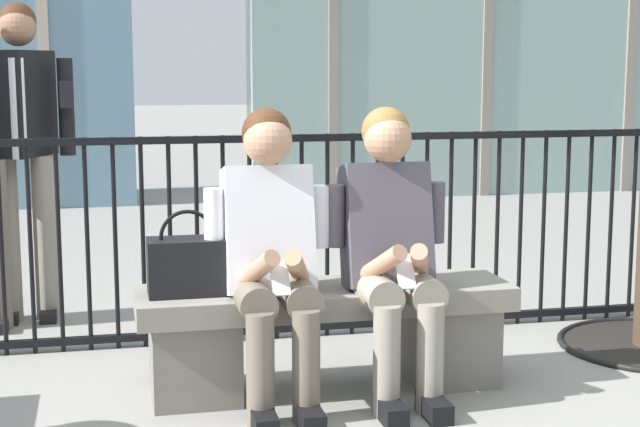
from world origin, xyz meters
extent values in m
plane|color=gray|center=(0.00, 0.00, 0.00)|extent=(60.00, 60.00, 0.00)
cube|color=gray|center=(0.00, 0.00, 0.40)|extent=(1.60, 0.44, 0.10)
cube|color=slate|center=(-0.56, 0.00, 0.17)|extent=(0.36, 0.37, 0.35)
cube|color=slate|center=(0.56, 0.00, 0.17)|extent=(0.36, 0.37, 0.35)
cylinder|color=#6B6051|center=(-0.34, -0.18, 0.47)|extent=(0.15, 0.40, 0.15)
cylinder|color=#6B6051|center=(-0.34, -0.38, 0.23)|extent=(0.11, 0.11, 0.45)
cube|color=black|center=(-0.34, -0.44, 0.04)|extent=(0.09, 0.22, 0.08)
cylinder|color=#6B6051|center=(-0.16, -0.18, 0.47)|extent=(0.15, 0.40, 0.15)
cylinder|color=#6B6051|center=(-0.16, -0.38, 0.23)|extent=(0.11, 0.11, 0.45)
cube|color=black|center=(-0.16, -0.44, 0.04)|extent=(0.09, 0.22, 0.08)
cube|color=silver|center=(-0.25, -0.04, 0.71)|extent=(0.36, 0.30, 0.55)
cylinder|color=silver|center=(-0.47, -0.04, 0.76)|extent=(0.08, 0.08, 0.26)
cylinder|color=tan|center=(-0.33, -0.26, 0.59)|extent=(0.16, 0.28, 0.20)
cylinder|color=silver|center=(-0.03, -0.04, 0.76)|extent=(0.08, 0.08, 0.26)
cylinder|color=tan|center=(-0.17, -0.26, 0.59)|extent=(0.16, 0.28, 0.20)
cube|color=silver|center=(-0.25, -0.32, 0.57)|extent=(0.07, 0.10, 0.13)
sphere|color=tan|center=(-0.25, -0.06, 1.08)|extent=(0.20, 0.20, 0.20)
sphere|color=#472816|center=(-0.25, -0.03, 1.11)|extent=(0.20, 0.20, 0.20)
cylinder|color=gray|center=(0.16, -0.18, 0.47)|extent=(0.15, 0.40, 0.15)
cylinder|color=gray|center=(0.16, -0.38, 0.23)|extent=(0.11, 0.11, 0.45)
cube|color=black|center=(0.16, -0.44, 0.04)|extent=(0.09, 0.22, 0.08)
cylinder|color=gray|center=(0.34, -0.18, 0.47)|extent=(0.15, 0.40, 0.15)
cylinder|color=gray|center=(0.34, -0.38, 0.23)|extent=(0.11, 0.11, 0.45)
cube|color=black|center=(0.34, -0.44, 0.04)|extent=(0.09, 0.22, 0.08)
cube|color=#4C4751|center=(0.25, -0.04, 0.71)|extent=(0.36, 0.30, 0.55)
cylinder|color=#4C4751|center=(0.03, -0.04, 0.76)|extent=(0.08, 0.08, 0.26)
cylinder|color=tan|center=(0.17, -0.26, 0.59)|extent=(0.16, 0.28, 0.20)
cylinder|color=#4C4751|center=(0.47, -0.04, 0.76)|extent=(0.08, 0.08, 0.26)
cylinder|color=tan|center=(0.33, -0.26, 0.59)|extent=(0.16, 0.28, 0.20)
cube|color=silver|center=(0.25, -0.32, 0.57)|extent=(0.07, 0.10, 0.13)
sphere|color=tan|center=(0.25, -0.06, 1.08)|extent=(0.20, 0.20, 0.20)
sphere|color=olive|center=(0.25, -0.03, 1.11)|extent=(0.20, 0.20, 0.20)
cube|color=black|center=(-0.58, -0.01, 0.57)|extent=(0.33, 0.18, 0.23)
torus|color=black|center=(-0.58, -0.01, 0.69)|extent=(0.23, 0.02, 0.23)
cylinder|color=gray|center=(-1.42, 1.49, 0.45)|extent=(0.13, 0.13, 0.90)
cube|color=black|center=(-1.42, 1.45, 0.03)|extent=(0.09, 0.22, 0.06)
cylinder|color=gray|center=(-1.22, 1.49, 0.45)|extent=(0.13, 0.13, 0.90)
cube|color=black|center=(-1.22, 1.45, 0.03)|extent=(0.09, 0.22, 0.06)
cube|color=black|center=(-1.32, 1.49, 1.18)|extent=(0.36, 0.44, 0.56)
cylinder|color=black|center=(-1.09, 1.49, 1.16)|extent=(0.08, 0.08, 0.52)
sphere|color=#8E664C|center=(-1.32, 1.49, 1.58)|extent=(0.20, 0.20, 0.20)
sphere|color=#472816|center=(-1.32, 1.51, 1.61)|extent=(0.20, 0.20, 0.20)
cube|color=black|center=(-1.08, 1.39, 1.23)|extent=(0.07, 0.01, 0.14)
cube|color=black|center=(-1.46, 1.28, 0.03)|extent=(0.09, 0.22, 0.06)
cylinder|color=silver|center=(-1.33, 1.32, 1.16)|extent=(0.08, 0.08, 0.52)
cylinder|color=black|center=(-1.39, 0.81, 0.52)|extent=(0.02, 0.02, 1.04)
cylinder|color=black|center=(-1.26, 0.81, 0.52)|extent=(0.02, 0.02, 1.04)
cylinder|color=black|center=(-1.12, 0.81, 0.52)|extent=(0.02, 0.02, 1.04)
cylinder|color=black|center=(-0.99, 0.81, 0.52)|extent=(0.02, 0.02, 1.04)
cylinder|color=black|center=(-0.86, 0.81, 0.52)|extent=(0.02, 0.02, 1.04)
cylinder|color=black|center=(-0.73, 0.81, 0.52)|extent=(0.02, 0.02, 1.04)
cylinder|color=black|center=(-0.60, 0.81, 0.52)|extent=(0.02, 0.02, 1.04)
cylinder|color=black|center=(-0.46, 0.81, 0.52)|extent=(0.02, 0.02, 1.04)
cylinder|color=black|center=(-0.33, 0.81, 0.52)|extent=(0.02, 0.02, 1.04)
cylinder|color=black|center=(-0.20, 0.81, 0.52)|extent=(0.02, 0.02, 1.04)
cylinder|color=black|center=(-0.07, 0.81, 0.52)|extent=(0.02, 0.02, 1.04)
cylinder|color=black|center=(0.07, 0.81, 0.52)|extent=(0.02, 0.02, 1.04)
cylinder|color=black|center=(0.20, 0.81, 0.52)|extent=(0.02, 0.02, 1.04)
cylinder|color=black|center=(0.33, 0.81, 0.52)|extent=(0.02, 0.02, 1.04)
cylinder|color=black|center=(0.46, 0.81, 0.52)|extent=(0.02, 0.02, 1.04)
cylinder|color=black|center=(0.60, 0.81, 0.52)|extent=(0.02, 0.02, 1.04)
cylinder|color=black|center=(0.73, 0.81, 0.52)|extent=(0.02, 0.02, 1.04)
cylinder|color=black|center=(0.86, 0.81, 0.52)|extent=(0.02, 0.02, 1.04)
cylinder|color=black|center=(0.99, 0.81, 0.52)|extent=(0.02, 0.02, 1.04)
cylinder|color=black|center=(1.12, 0.81, 0.52)|extent=(0.02, 0.02, 1.04)
cylinder|color=black|center=(1.26, 0.81, 0.52)|extent=(0.02, 0.02, 1.04)
cylinder|color=black|center=(1.39, 0.81, 0.52)|extent=(0.02, 0.02, 1.04)
cylinder|color=black|center=(1.52, 0.81, 0.52)|extent=(0.02, 0.02, 1.04)
cylinder|color=black|center=(1.65, 0.81, 0.52)|extent=(0.02, 0.02, 1.04)
cylinder|color=black|center=(1.79, 0.81, 0.52)|extent=(0.02, 0.02, 1.04)
cylinder|color=black|center=(1.92, 0.81, 0.52)|extent=(0.02, 0.02, 1.04)
cube|color=black|center=(0.00, 0.81, 0.05)|extent=(9.39, 0.04, 0.04)
cube|color=black|center=(0.00, 0.81, 1.02)|extent=(9.39, 0.04, 0.04)
camera|label=1|loc=(-0.91, -3.96, 1.39)|focal=54.80mm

